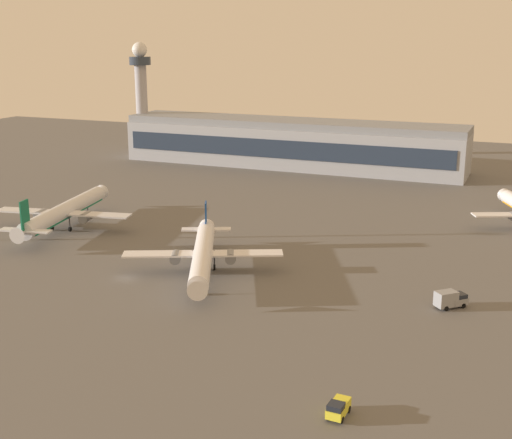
{
  "coord_description": "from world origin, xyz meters",
  "views": [
    {
      "loc": [
        70.87,
        -105.67,
        45.18
      ],
      "look_at": [
        12.23,
        35.85,
        4.0
      ],
      "focal_mm": 48.32,
      "sensor_mm": 36.0,
      "label": 1
    }
  ],
  "objects_px": {
    "cargo_loader": "(338,408)",
    "catering_truck": "(450,299)",
    "airplane_near_gate": "(203,254)",
    "control_tower": "(141,92)",
    "airplane_far_stand": "(64,212)"
  },
  "relations": [
    {
      "from": "cargo_loader",
      "to": "control_tower",
      "type": "bearing_deg",
      "value": -48.29
    },
    {
      "from": "control_tower",
      "to": "cargo_loader",
      "type": "xyz_separation_m",
      "value": [
        121.42,
        -153.54,
        -23.29
      ]
    },
    {
      "from": "control_tower",
      "to": "catering_truck",
      "type": "relative_size",
      "value": 7.48
    },
    {
      "from": "control_tower",
      "to": "airplane_far_stand",
      "type": "relative_size",
      "value": 0.99
    },
    {
      "from": "control_tower",
      "to": "airplane_near_gate",
      "type": "bearing_deg",
      "value": -53.82
    },
    {
      "from": "control_tower",
      "to": "cargo_loader",
      "type": "distance_m",
      "value": 197.13
    },
    {
      "from": "control_tower",
      "to": "airplane_far_stand",
      "type": "distance_m",
      "value": 105.76
    },
    {
      "from": "cargo_loader",
      "to": "catering_truck",
      "type": "distance_m",
      "value": 41.85
    },
    {
      "from": "airplane_near_gate",
      "to": "airplane_far_stand",
      "type": "bearing_deg",
      "value": -43.53
    },
    {
      "from": "airplane_near_gate",
      "to": "catering_truck",
      "type": "bearing_deg",
      "value": 156.07
    },
    {
      "from": "airplane_near_gate",
      "to": "cargo_loader",
      "type": "distance_m",
      "value": 56.53
    },
    {
      "from": "control_tower",
      "to": "catering_truck",
      "type": "xyz_separation_m",
      "value": [
        129.47,
        -112.47,
        -22.89
      ]
    },
    {
      "from": "airplane_near_gate",
      "to": "airplane_far_stand",
      "type": "height_order",
      "value": "airplane_far_stand"
    },
    {
      "from": "airplane_far_stand",
      "to": "cargo_loader",
      "type": "height_order",
      "value": "airplane_far_stand"
    },
    {
      "from": "control_tower",
      "to": "airplane_far_stand",
      "type": "bearing_deg",
      "value": -68.96
    }
  ]
}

